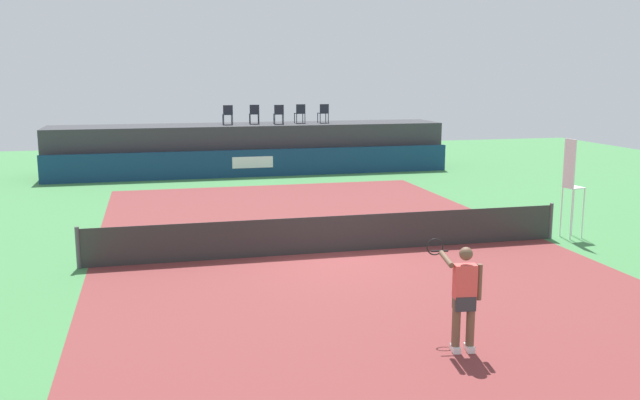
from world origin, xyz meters
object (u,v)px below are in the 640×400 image
Objects in this scene: spectator_chair_right at (300,113)px; net_post_far at (551,221)px; spectator_chair_center at (279,113)px; spectator_chair_far_right at (323,112)px; tennis_player at (463,295)px; spectator_chair_far_left at (228,114)px; spectator_chair_left at (254,113)px; umpire_chair at (571,182)px; net_post_near at (78,248)px.

spectator_chair_right is 15.98m from net_post_far.
spectator_chair_far_right is (2.20, 0.25, 0.00)m from spectator_chair_center.
spectator_chair_center is 21.75m from tennis_player.
spectator_chair_far_right is at bearing 0.12° from spectator_chair_far_left.
spectator_chair_center is 0.89× the size of net_post_far.
tennis_player is at bearing -98.13° from spectator_chair_far_right.
spectator_chair_left is 0.32× the size of umpire_chair.
tennis_player reaches higher than net_post_far.
net_post_far is at bearing 48.95° from tennis_player.
spectator_chair_left is at bearing 112.81° from umpire_chair.
umpire_chair is at bearing -0.07° from net_post_near.
umpire_chair is at bearing -67.19° from spectator_chair_left.
spectator_chair_center and spectator_chair_far_right have the same top height.
spectator_chair_left is at bearing 5.82° from spectator_chair_far_left.
spectator_chair_far_left is 1.00× the size of spectator_chair_center.
spectator_chair_far_right is at bearing 81.87° from tennis_player.
spectator_chair_center is 0.50× the size of tennis_player.
spectator_chair_left and spectator_chair_center have the same top height.
net_post_near is at bearing -116.69° from spectator_chair_center.
spectator_chair_right is at bearing 60.67° from net_post_near.
net_post_near is (-12.95, 0.02, -1.09)m from umpire_chair.
net_post_far is at bearing -64.82° from spectator_chair_far_left.
spectator_chair_center is 1.14m from spectator_chair_right.
spectator_chair_right is (2.17, -0.02, 0.00)m from spectator_chair_left.
spectator_chair_left is 0.50× the size of tennis_player.
umpire_chair is 9.18m from tennis_player.
spectator_chair_far_left is at bearing 93.64° from tennis_player.
spectator_chair_far_right is at bearing 99.85° from net_post_far.
tennis_player is (1.39, -21.90, -1.73)m from spectator_chair_far_left.
net_post_near is (-5.22, -15.26, -2.19)m from spectator_chair_far_left.
spectator_chair_right is 0.89× the size of net_post_near.
spectator_chair_right is 1.00× the size of spectator_chair_far_right.
spectator_chair_far_left is at bearing 174.15° from spectator_chair_center.
spectator_chair_far_right is 0.50× the size of tennis_player.
umpire_chair is at bearing -74.36° from spectator_chair_right.
spectator_chair_far_right is at bearing -5.13° from spectator_chair_right.
spectator_chair_left is at bearing 90.39° from tennis_player.
spectator_chair_left is 16.84m from net_post_near.
umpire_chair is 2.76× the size of net_post_far.
net_post_near and net_post_far have the same top height.
spectator_chair_center is 0.89× the size of net_post_near.
spectator_chair_far_left is at bearing -174.18° from spectator_chair_left.
spectator_chair_right is 0.50× the size of tennis_player.
spectator_chair_right is at bearing 103.75° from net_post_far.
spectator_chair_far_left is 0.89× the size of net_post_near.
spectator_chair_left is 1.00× the size of spectator_chair_far_right.
spectator_chair_right reaches higher than net_post_far.
umpire_chair is 1.56× the size of tennis_player.
spectator_chair_right reaches higher than umpire_chair.
spectator_chair_left reaches higher than net_post_near.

